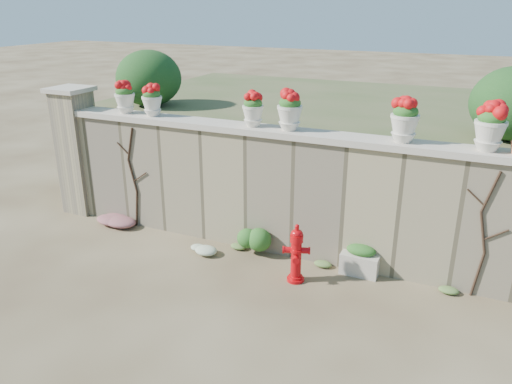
% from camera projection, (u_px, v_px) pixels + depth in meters
% --- Properties ---
extents(ground, '(80.00, 80.00, 0.00)m').
position_uv_depth(ground, '(224.00, 300.00, 7.09)').
color(ground, '#493824').
rests_on(ground, ground).
extents(stone_wall, '(8.00, 0.40, 2.00)m').
position_uv_depth(stone_wall, '(273.00, 193.00, 8.27)').
color(stone_wall, gray).
rests_on(stone_wall, ground).
extents(wall_cap, '(8.10, 0.52, 0.10)m').
position_uv_depth(wall_cap, '(274.00, 132.00, 7.90)').
color(wall_cap, beige).
rests_on(wall_cap, stone_wall).
extents(gate_pillar, '(0.72, 0.72, 2.48)m').
position_uv_depth(gate_pillar, '(77.00, 150.00, 9.77)').
color(gate_pillar, gray).
rests_on(gate_pillar, ground).
extents(raised_fill, '(9.00, 6.00, 2.00)m').
position_uv_depth(raised_fill, '(328.00, 146.00, 11.00)').
color(raised_fill, '#384C23').
rests_on(raised_fill, ground).
extents(back_shrub_left, '(1.30, 1.30, 1.10)m').
position_uv_depth(back_shrub_left, '(149.00, 78.00, 9.97)').
color(back_shrub_left, '#143814').
rests_on(back_shrub_left, raised_fill).
extents(vine_left, '(0.60, 0.04, 1.91)m').
position_uv_depth(vine_left, '(133.00, 176.00, 9.11)').
color(vine_left, black).
rests_on(vine_left, ground).
extents(vine_right, '(0.60, 0.04, 1.91)m').
position_uv_depth(vine_right, '(484.00, 233.00, 6.85)').
color(vine_right, black).
rests_on(vine_right, ground).
extents(fire_hydrant, '(0.40, 0.29, 0.93)m').
position_uv_depth(fire_hydrant, '(296.00, 253.00, 7.43)').
color(fire_hydrant, '#BA070C').
rests_on(fire_hydrant, ground).
extents(planter_box, '(0.58, 0.34, 0.48)m').
position_uv_depth(planter_box, '(360.00, 260.00, 7.73)').
color(planter_box, beige).
rests_on(planter_box, ground).
extents(green_shrub, '(0.67, 0.60, 0.64)m').
position_uv_depth(green_shrub, '(253.00, 238.00, 8.24)').
color(green_shrub, '#1E5119').
rests_on(green_shrub, ground).
extents(magenta_clump, '(0.83, 0.55, 0.22)m').
position_uv_depth(magenta_clump, '(113.00, 220.00, 9.45)').
color(magenta_clump, '#BB256A').
rests_on(magenta_clump, ground).
extents(white_flowers, '(0.49, 0.39, 0.18)m').
position_uv_depth(white_flowers, '(201.00, 249.00, 8.38)').
color(white_flowers, white).
rests_on(white_flowers, ground).
extents(urn_pot_0, '(0.36, 0.36, 0.56)m').
position_uv_depth(urn_pot_0, '(125.00, 98.00, 8.88)').
color(urn_pot_0, beige).
rests_on(urn_pot_0, wall_cap).
extents(urn_pot_1, '(0.35, 0.35, 0.55)m').
position_uv_depth(urn_pot_1, '(152.00, 100.00, 8.66)').
color(urn_pot_1, beige).
rests_on(urn_pot_1, wall_cap).
extents(urn_pot_2, '(0.34, 0.34, 0.54)m').
position_uv_depth(urn_pot_2, '(253.00, 110.00, 7.92)').
color(urn_pot_2, beige).
rests_on(urn_pot_2, wall_cap).
extents(urn_pot_3, '(0.39, 0.39, 0.61)m').
position_uv_depth(urn_pot_3, '(290.00, 111.00, 7.67)').
color(urn_pot_3, beige).
rests_on(urn_pot_3, wall_cap).
extents(urn_pot_4, '(0.40, 0.40, 0.63)m').
position_uv_depth(urn_pot_4, '(405.00, 120.00, 7.01)').
color(urn_pot_4, beige).
rests_on(urn_pot_4, wall_cap).
extents(urn_pot_5, '(0.42, 0.42, 0.65)m').
position_uv_depth(urn_pot_5, '(490.00, 127.00, 6.58)').
color(urn_pot_5, beige).
rests_on(urn_pot_5, wall_cap).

